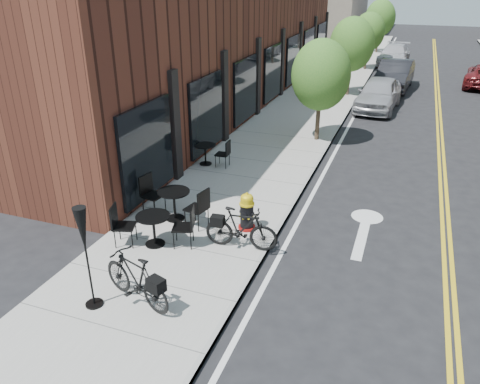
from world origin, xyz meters
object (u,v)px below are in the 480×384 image
at_px(bistro_set_a, 154,226).
at_px(parked_car_b, 395,75).
at_px(bicycle_left, 136,279).
at_px(bistro_set_b, 174,201).
at_px(parked_car_c, 394,55).
at_px(bicycle_right, 241,229).
at_px(parked_car_a, 379,94).
at_px(bistro_set_c, 205,151).
at_px(patio_umbrella, 84,237).
at_px(fire_hydrant, 247,212).

xyz_separation_m(bistro_set_a, parked_car_b, (4.20, 19.85, 0.18)).
xyz_separation_m(bicycle_left, bistro_set_b, (-0.91, 3.34, -0.02)).
height_order(parked_car_b, parked_car_c, parked_car_b).
distance_m(bicycle_left, parked_car_c, 30.49).
bearing_deg(bicycle_right, bistro_set_b, 64.86).
xyz_separation_m(bistro_set_a, parked_car_a, (3.76, 15.04, 0.13)).
height_order(bicycle_left, bistro_set_b, bicycle_left).
bearing_deg(parked_car_b, bistro_set_c, -105.28).
bearing_deg(bistro_set_b, parked_car_b, 88.82).
bearing_deg(patio_umbrella, bistro_set_a, 90.24).
bearing_deg(parked_car_b, parked_car_c, 97.95).
xyz_separation_m(bistro_set_a, bistro_set_c, (-1.00, 5.20, -0.06)).
xyz_separation_m(bicycle_right, patio_umbrella, (-1.98, -2.97, 1.01)).
relative_size(bistro_set_b, parked_car_b, 0.41).
bearing_deg(fire_hydrant, parked_car_c, 96.84).
distance_m(bistro_set_c, parked_car_b, 15.54).
bearing_deg(parked_car_a, fire_hydrant, -93.69).
xyz_separation_m(fire_hydrant, bistro_set_b, (-1.95, -0.17, 0.05)).
distance_m(fire_hydrant, bicycle_left, 3.66).
distance_m(fire_hydrant, parked_car_c, 26.91).
bearing_deg(parked_car_a, bistro_set_a, -99.50).
relative_size(fire_hydrant, parked_car_b, 0.20).
bearing_deg(parked_car_a, parked_car_c, 95.02).
height_order(bicycle_left, parked_car_a, parked_car_a).
bearing_deg(bistro_set_b, parked_car_c, 94.01).
xyz_separation_m(parked_car_a, parked_car_b, (0.44, 4.81, 0.04)).
bearing_deg(patio_umbrella, fire_hydrant, 65.30).
bearing_deg(bistro_set_c, parked_car_a, 62.82).
height_order(bistro_set_b, patio_umbrella, patio_umbrella).
xyz_separation_m(bistro_set_c, parked_car_b, (5.20, 14.65, 0.23)).
distance_m(bicycle_left, bistro_set_b, 3.46).
bearing_deg(bistro_set_c, fire_hydrant, -54.30).
bearing_deg(fire_hydrant, bistro_set_c, 137.84).
bearing_deg(bistro_set_c, parked_car_b, 69.12).
xyz_separation_m(parked_car_a, parked_car_c, (-0.11, 13.30, -0.06)).
height_order(parked_car_a, parked_car_c, parked_car_a).
bearing_deg(bistro_set_b, bistro_set_c, 114.42).
bearing_deg(fire_hydrant, parked_car_a, 92.55).
distance_m(patio_umbrella, parked_car_c, 30.97).
xyz_separation_m(bistro_set_a, parked_car_c, (3.65, 28.34, 0.07)).
distance_m(bicycle_left, bicycle_right, 2.86).
relative_size(fire_hydrant, bicycle_right, 0.58).
relative_size(bistro_set_a, parked_car_c, 0.40).
height_order(bicycle_left, parked_car_b, parked_car_b).
xyz_separation_m(bistro_set_b, parked_car_a, (3.91, 13.72, 0.11)).
bearing_deg(bicycle_left, parked_car_a, -171.21).
bearing_deg(parked_car_a, bistro_set_c, -111.30).
bearing_deg(fire_hydrant, patio_umbrella, -103.90).
bearing_deg(parked_car_c, bistro_set_c, -97.82).
bearing_deg(bicycle_right, bistro_set_c, 27.06).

